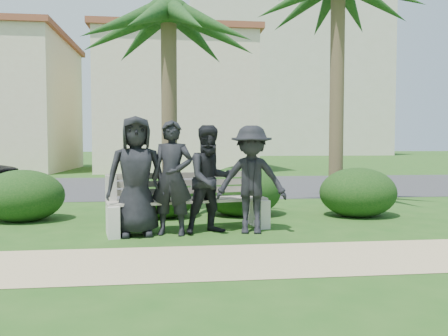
{
  "coord_description": "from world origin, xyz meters",
  "views": [
    {
      "loc": [
        -1.21,
        -7.04,
        1.43
      ],
      "look_at": [
        -0.27,
        1.0,
        0.99
      ],
      "focal_mm": 35.0,
      "sensor_mm": 36.0,
      "label": 1
    }
  ],
  "objects_px": {
    "park_bench": "(189,205)",
    "man_c": "(211,179)",
    "man_a": "(136,176)",
    "man_b": "(172,178)",
    "man_d": "(251,180)",
    "palm_left": "(169,14)"
  },
  "relations": [
    {
      "from": "park_bench",
      "to": "man_c",
      "type": "xyz_separation_m",
      "value": [
        0.33,
        -0.27,
        0.45
      ]
    },
    {
      "from": "palm_left",
      "to": "man_d",
      "type": "bearing_deg",
      "value": -59.21
    },
    {
      "from": "park_bench",
      "to": "man_b",
      "type": "relative_size",
      "value": 1.53
    },
    {
      "from": "man_a",
      "to": "man_b",
      "type": "bearing_deg",
      "value": -9.4
    },
    {
      "from": "park_bench",
      "to": "man_b",
      "type": "distance_m",
      "value": 0.66
    },
    {
      "from": "park_bench",
      "to": "man_d",
      "type": "distance_m",
      "value": 1.13
    },
    {
      "from": "man_c",
      "to": "man_b",
      "type": "bearing_deg",
      "value": 167.31
    },
    {
      "from": "man_c",
      "to": "palm_left",
      "type": "relative_size",
      "value": 0.35
    },
    {
      "from": "park_bench",
      "to": "man_d",
      "type": "height_order",
      "value": "man_d"
    },
    {
      "from": "man_c",
      "to": "palm_left",
      "type": "height_order",
      "value": "palm_left"
    },
    {
      "from": "man_c",
      "to": "palm_left",
      "type": "xyz_separation_m",
      "value": [
        -0.67,
        2.15,
        3.2
      ]
    },
    {
      "from": "park_bench",
      "to": "man_c",
      "type": "height_order",
      "value": "man_c"
    },
    {
      "from": "man_a",
      "to": "palm_left",
      "type": "relative_size",
      "value": 0.37
    },
    {
      "from": "park_bench",
      "to": "palm_left",
      "type": "height_order",
      "value": "palm_left"
    },
    {
      "from": "park_bench",
      "to": "palm_left",
      "type": "bearing_deg",
      "value": 88.5
    },
    {
      "from": "palm_left",
      "to": "man_c",
      "type": "bearing_deg",
      "value": -72.63
    },
    {
      "from": "park_bench",
      "to": "man_c",
      "type": "bearing_deg",
      "value": -51.19
    },
    {
      "from": "park_bench",
      "to": "man_a",
      "type": "bearing_deg",
      "value": -170.79
    },
    {
      "from": "park_bench",
      "to": "man_d",
      "type": "xyz_separation_m",
      "value": [
        0.98,
        -0.34,
        0.45
      ]
    },
    {
      "from": "man_a",
      "to": "man_d",
      "type": "relative_size",
      "value": 1.08
    },
    {
      "from": "man_a",
      "to": "man_c",
      "type": "relative_size",
      "value": 1.08
    },
    {
      "from": "palm_left",
      "to": "man_b",
      "type": "bearing_deg",
      "value": -88.51
    }
  ]
}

